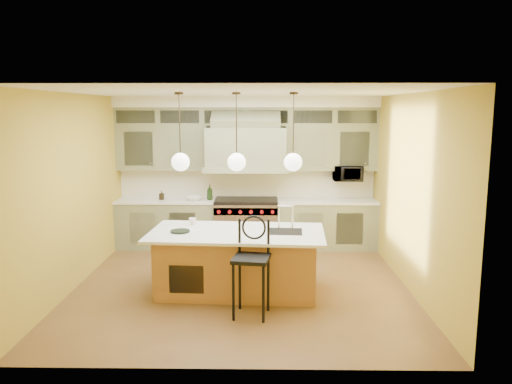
{
  "coord_description": "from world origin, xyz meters",
  "views": [
    {
      "loc": [
        0.33,
        -7.29,
        2.65
      ],
      "look_at": [
        0.21,
        0.7,
        1.33
      ],
      "focal_mm": 35.0,
      "sensor_mm": 36.0,
      "label": 1
    }
  ],
  "objects_px": {
    "range": "(246,223)",
    "kitchen_island": "(238,261)",
    "microwave": "(348,173)",
    "counter_stool": "(252,260)"
  },
  "relations": [
    {
      "from": "counter_stool",
      "to": "microwave",
      "type": "xyz_separation_m",
      "value": [
        1.77,
        3.34,
        0.7
      ]
    },
    {
      "from": "counter_stool",
      "to": "microwave",
      "type": "height_order",
      "value": "microwave"
    },
    {
      "from": "range",
      "to": "kitchen_island",
      "type": "distance_m",
      "value": 2.4
    },
    {
      "from": "range",
      "to": "counter_stool",
      "type": "relative_size",
      "value": 0.93
    },
    {
      "from": "range",
      "to": "microwave",
      "type": "distance_m",
      "value": 2.18
    },
    {
      "from": "range",
      "to": "counter_stool",
      "type": "xyz_separation_m",
      "value": [
        0.18,
        -3.24,
        0.26
      ]
    },
    {
      "from": "kitchen_island",
      "to": "microwave",
      "type": "distance_m",
      "value": 3.35
    },
    {
      "from": "microwave",
      "to": "range",
      "type": "bearing_deg",
      "value": -176.88
    },
    {
      "from": "kitchen_island",
      "to": "counter_stool",
      "type": "relative_size",
      "value": 1.99
    },
    {
      "from": "kitchen_island",
      "to": "counter_stool",
      "type": "xyz_separation_m",
      "value": [
        0.23,
        -0.84,
        0.28
      ]
    }
  ]
}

